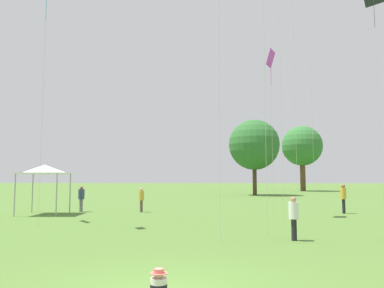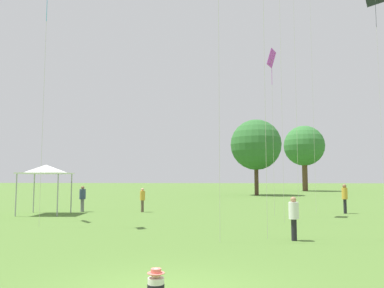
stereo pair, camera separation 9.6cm
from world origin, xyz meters
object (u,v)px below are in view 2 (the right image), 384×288
Objects in this scene: person_standing_3 at (83,197)px; person_standing_2 at (142,198)px; seated_toddler at (156,287)px; distant_tree_0 at (304,146)px; kite_4 at (375,0)px; canopy_tent at (46,170)px; person_standing_5 at (345,196)px; kite_3 at (272,63)px; person_standing_4 at (294,215)px; distant_tree_1 at (256,145)px.

person_standing_2 is at bearing -10.19° from person_standing_3.
seated_toddler is 0.05× the size of distant_tree_0.
person_standing_3 is at bearing 93.22° from kite_4.
kite_4 reaches higher than canopy_tent.
person_standing_5 is at bearing 52.59° from seated_toddler.
kite_3 reaches higher than person_standing_5.
person_standing_3 is 0.56× the size of canopy_tent.
distant_tree_0 is (11.66, 50.48, 6.64)m from person_standing_4.
person_standing_5 reaches higher than person_standing_2.
distant_tree_1 is (15.25, 26.18, 3.74)m from canopy_tent.
distant_tree_1 is at bearing -24.79° from person_standing_4.
canopy_tent reaches higher than person_standing_5.
distant_tree_1 is (-6.02, 22.88, -7.91)m from kite_4.
person_standing_2 is at bearing 94.01° from kite_4.
person_standing_2 is 12.94m from person_standing_4.
kite_3 reaches higher than person_standing_4.
person_standing_4 reaches higher than seated_toddler.
seated_toddler is 0.37× the size of person_standing_2.
distant_tree_0 is (15.43, 57.18, 7.31)m from seated_toddler.
distant_tree_0 is 18.49m from distant_tree_1.
kite_4 is at bearing 8.84° from canopy_tent.
distant_tree_1 is (-3.05, 24.32, 5.34)m from person_standing_5.
person_standing_2 is at bearing 19.28° from canopy_tent.
person_standing_5 is 0.60× the size of canopy_tent.
seated_toddler is at bearing -98.03° from distant_tree_1.
kite_3 is at bearing -0.67° from canopy_tent.
distant_tree_1 reaches higher than person_standing_4.
kite_3 reaches higher than seated_toddler.
canopy_tent is (-5.58, -1.95, 1.78)m from person_standing_2.
seated_toddler is at bearing -105.10° from distant_tree_0.
person_standing_4 is 0.14× the size of distant_tree_0.
person_standing_2 is 3.95m from person_standing_3.
person_standing_2 is at bearing -111.75° from distant_tree_1.
person_standing_2 is at bearing -35.59° from kite_3.
person_standing_5 reaches higher than person_standing_3.
distant_tree_1 is at bearing 49.50° from person_standing_3.
person_standing_5 is at bearing -82.85° from distant_tree_1.
person_standing_3 is at bearing 49.09° from canopy_tent.
person_standing_2 is 11.66m from kite_3.
person_standing_5 is (16.67, -0.01, 0.11)m from person_standing_3.
person_standing_5 is at bearing -99.26° from distant_tree_0.
distant_tree_0 is 1.13× the size of distant_tree_1.
kite_3 is at bearing -131.12° from person_standing_2.
person_standing_3 is at bearing -119.27° from distant_tree_1.
distant_tree_0 is at bearing -52.22° from person_standing_2.
canopy_tent is at bearing -120.22° from distant_tree_1.
person_standing_5 is at bearing -177.22° from kite_3.
kite_3 reaches higher than distant_tree_1.
person_standing_3 is 0.92× the size of person_standing_5.
canopy_tent is 0.31× the size of distant_tree_1.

